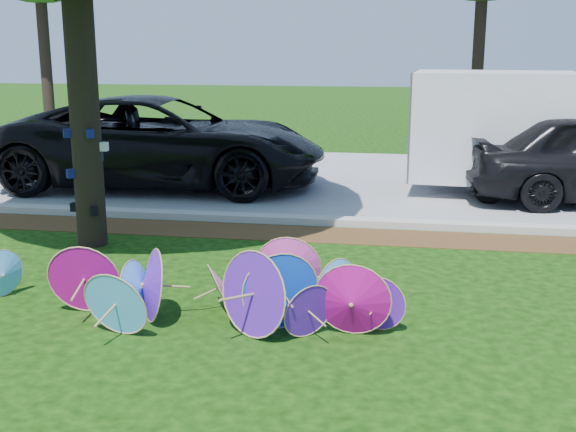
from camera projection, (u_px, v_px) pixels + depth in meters
name	position (u px, v px, depth m)	size (l,w,h in m)	color
ground	(207.00, 345.00, 7.33)	(90.00, 90.00, 0.00)	black
mulch_strip	(283.00, 233.00, 11.64)	(90.00, 1.00, 0.01)	#472D16
curb	(290.00, 219.00, 12.30)	(90.00, 0.30, 0.12)	#B7B5AD
street	(319.00, 179.00, 16.29)	(90.00, 8.00, 0.01)	gray
parasol_pile	(224.00, 288.00, 7.88)	(5.01, 1.81, 0.94)	pink
black_van	(162.00, 142.00, 15.22)	(3.17, 6.87, 1.91)	black
cargo_trailer	(492.00, 126.00, 14.42)	(3.06, 1.94, 2.74)	silver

